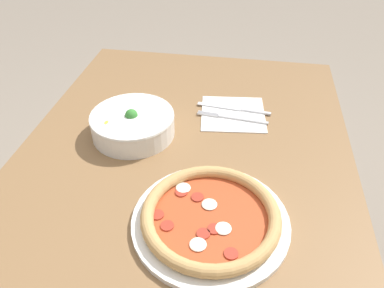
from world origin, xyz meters
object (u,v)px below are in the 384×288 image
fork (233,118)px  knife (237,109)px  bowl (133,123)px  pizza (210,217)px

fork → knife: bearing=-92.4°
bowl → fork: bearing=-66.7°
pizza → bowl: 0.35m
pizza → bowl: (0.26, 0.23, 0.02)m
bowl → knife: bearing=-58.9°
fork → pizza: bearing=93.5°
bowl → knife: 0.30m
bowl → knife: size_ratio=1.02×
pizza → knife: (0.42, -0.02, -0.01)m
bowl → fork: (0.11, -0.25, -0.03)m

